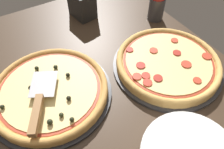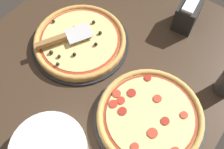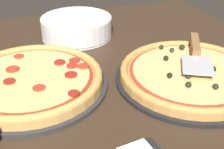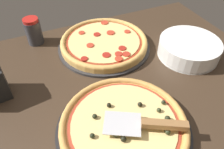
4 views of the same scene
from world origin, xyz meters
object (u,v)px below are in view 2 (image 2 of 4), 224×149
napkin_holder (187,15)px  serving_spatula (58,39)px  pizza_back (150,116)px  pizza_front (80,40)px

napkin_holder → serving_spatula: bearing=-39.7°
napkin_holder → pizza_back: bearing=14.1°
napkin_holder → pizza_front: bearing=-39.9°
serving_spatula → pizza_front: bearing=141.3°
pizza_front → pizza_back: bearing=75.6°
pizza_front → pizza_back: size_ratio=1.01×
pizza_back → serving_spatula: size_ratio=1.64×
pizza_front → serving_spatula: (6.45, -5.17, 3.36)cm
serving_spatula → napkin_holder: (-41.70, 34.64, 0.32)cm
pizza_back → serving_spatula: 46.44cm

